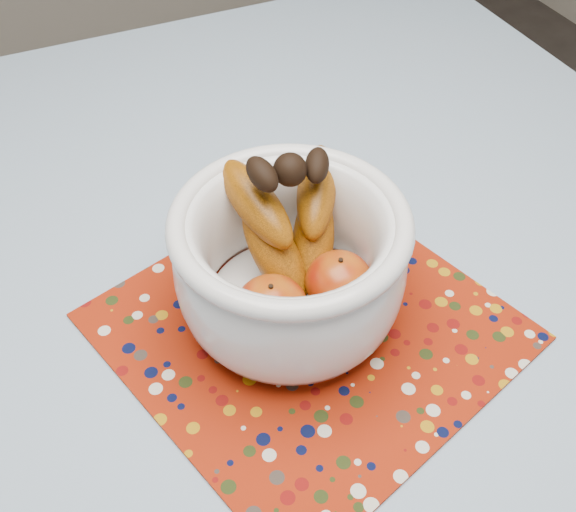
{
  "coord_description": "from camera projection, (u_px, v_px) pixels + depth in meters",
  "views": [
    {
      "loc": [
        -0.18,
        -0.49,
        1.35
      ],
      "look_at": [
        0.02,
        -0.05,
        0.85
      ],
      "focal_mm": 42.0,
      "sensor_mm": 36.0,
      "label": 1
    }
  ],
  "objects": [
    {
      "name": "placemat",
      "position": [
        308.0,
        326.0,
        0.74
      ],
      "size": [
        0.48,
        0.48,
        0.0
      ],
      "primitive_type": "cube",
      "rotation": [
        0.0,
        0.0,
        0.3
      ],
      "color": "maroon",
      "rests_on": "tablecloth"
    },
    {
      "name": "fruit_bowl",
      "position": [
        293.0,
        251.0,
        0.7
      ],
      "size": [
        0.26,
        0.25,
        0.19
      ],
      "color": "white",
      "rests_on": "placemat"
    },
    {
      "name": "tablecloth",
      "position": [
        257.0,
        288.0,
        0.79
      ],
      "size": [
        1.32,
        1.32,
        0.01
      ],
      "primitive_type": "cube",
      "color": "#658AA9",
      "rests_on": "table"
    },
    {
      "name": "table",
      "position": [
        260.0,
        330.0,
        0.85
      ],
      "size": [
        1.2,
        1.2,
        0.75
      ],
      "color": "olive",
      "rests_on": "ground"
    }
  ]
}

